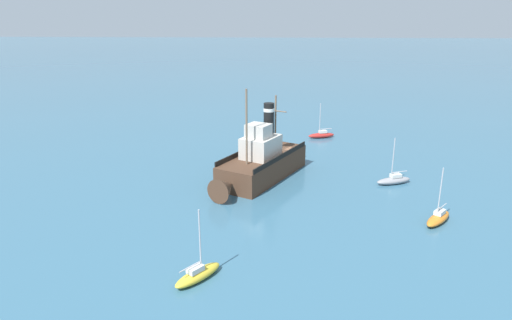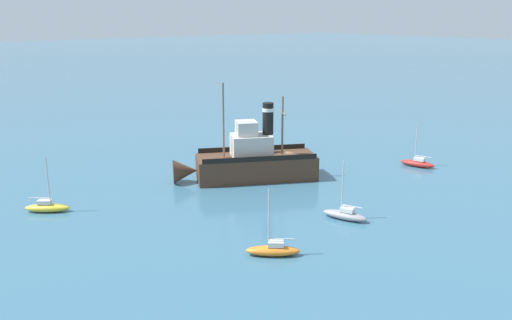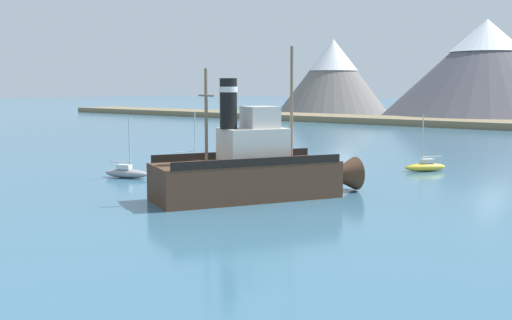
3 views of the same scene
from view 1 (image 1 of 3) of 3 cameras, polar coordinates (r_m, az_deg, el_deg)
The scene contains 6 objects.
ground_plane at distance 51.08m, azimuth 3.01°, elevation -1.23°, with size 600.00×600.00×0.00m, color #38667F.
old_tugboat at distance 47.66m, azimuth 0.52°, elevation -0.30°, with size 9.53×14.37×9.90m.
sailboat_orange at distance 41.20m, azimuth 21.82°, elevation -6.73°, with size 3.26×3.64×4.90m.
sailboat_yellow at distance 30.93m, azimuth -7.29°, elevation -13.96°, with size 3.18×3.69×4.90m.
sailboat_grey at distance 48.79m, azimuth 16.84°, elevation -2.40°, with size 3.94×2.38×4.90m.
sailboat_red at distance 64.81m, azimuth 8.18°, elevation 3.13°, with size 3.95×2.19×4.90m.
Camera 1 is at (-0.11, 48.29, 16.63)m, focal length 32.00 mm.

